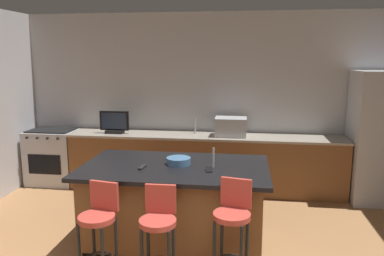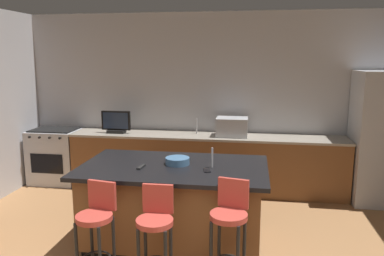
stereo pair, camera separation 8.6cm
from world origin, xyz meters
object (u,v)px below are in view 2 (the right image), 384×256
Objects in this scene: microwave at (232,127)px; tv_remote at (141,167)px; tv_monitor at (116,123)px; cell_phone at (207,170)px; bar_stool_left at (97,224)px; bar_stool_right at (229,224)px; range_oven at (56,156)px; fruit_bowl at (177,161)px; kitchen_island at (174,204)px; bar_stool_center at (156,228)px.

tv_remote is at bearing -114.10° from microwave.
cell_phone is (1.70, -1.90, -0.14)m from tv_monitor.
bar_stool_right is (1.24, 0.09, 0.04)m from bar_stool_left.
range_oven is at bearing 134.65° from bar_stool_left.
tv_monitor is at bearing 128.13° from fruit_bowl.
range_oven is at bearing 143.02° from kitchen_island.
tv_remote is (2.08, -1.96, 0.47)m from range_oven.
cell_phone is (0.96, 0.70, 0.36)m from bar_stool_left.
range_oven is 3.59m from bar_stool_center.
bar_stool_left is at bearing -112.78° from microwave.
kitchen_island is 1.98m from microwave.
cell_phone is (0.39, -0.13, 0.45)m from kitchen_island.
cell_phone is at bearing 126.75° from bar_stool_right.
tv_remote is at bearing 80.88° from bar_stool_left.
bar_stool_left is (1.85, -2.65, 0.11)m from range_oven.
bar_stool_left is at bearing -124.00° from fruit_bowl.
bar_stool_right reaches higher than kitchen_island.
kitchen_island is at bearing 27.67° from tv_remote.
range_oven is (-2.42, 1.82, -0.01)m from kitchen_island.
bar_stool_center is at bearing -90.05° from kitchen_island.
bar_stool_center is at bearing -160.48° from bar_stool_right.
bar_stool_right reaches higher than tv_remote.
fruit_bowl is at bearing -106.22° from microwave.
bar_stool_center is (1.31, -2.60, -0.50)m from tv_monitor.
fruit_bowl reaches higher than cell_phone.
bar_stool_left is at bearing -163.83° from bar_stool_right.
bar_stool_left is 6.34× the size of cell_phone.
cell_phone is at bearing 5.79° from tv_remote.
fruit_bowl is at bearing -35.70° from range_oven.
bar_stool_left is at bearing -155.28° from cell_phone.
bar_stool_left reaches higher than kitchen_island.
bar_stool_right is (0.13, -2.56, -0.43)m from microwave.
microwave is 2.15m from tv_remote.
kitchen_island is 0.49m from fruit_bowl.
bar_stool_center is 3.50× the size of fruit_bowl.
bar_stool_left is (-0.57, -0.83, 0.10)m from kitchen_island.
tv_remote is at bearing -62.90° from tv_monitor.
bar_stool_right is at bearing -87.20° from microwave.
fruit_bowl is (-0.64, 0.80, 0.35)m from bar_stool_right.
bar_stool_left is at bearing -124.48° from kitchen_island.
fruit_bowl is at bearing 140.49° from bar_stool_right.
range_oven is 0.91× the size of bar_stool_right.
bar_stool_right is at bearing -39.72° from range_oven.
bar_stool_center is 6.32× the size of cell_phone.
cell_phone is at bearing -28.29° from fruit_bowl.
microwave is 1.96m from cell_phone.
range_oven is 3.45m from cell_phone.
bar_stool_right is (1.98, -2.51, -0.45)m from tv_monitor.
bar_stool_left is 0.94× the size of bar_stool_right.
tv_monitor is 2.77× the size of tv_remote.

